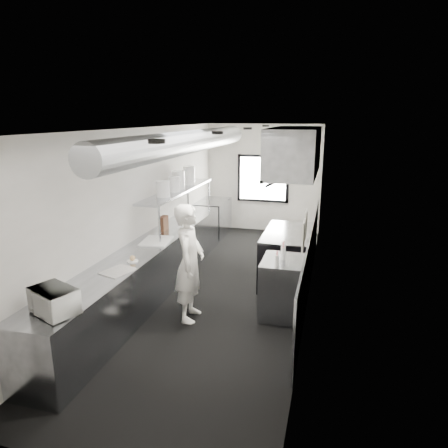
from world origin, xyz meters
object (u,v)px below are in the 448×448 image
Objects in this scene: plate_stack_a at (163,189)px; squeeze_bottle_e at (284,248)px; prep_counter at (151,269)px; squeeze_bottle_d at (283,251)px; pass_shelf at (179,191)px; small_plate at (133,261)px; deli_tub_a at (62,291)px; plate_stack_d at (189,175)px; microwave at (54,301)px; squeeze_bottle_a at (277,261)px; deli_tub_b at (63,288)px; far_work_table at (213,218)px; line_cook at (190,263)px; bottle_station at (283,288)px; squeeze_bottle_b at (277,258)px; plate_stack_c at (178,180)px; range at (286,256)px; exhaust_hood at (294,152)px; cutting_board at (156,241)px; squeeze_bottle_c at (283,253)px; knife_block at (163,223)px; plate_stack_b at (174,184)px.

squeeze_bottle_e is (2.28, -0.63, -0.72)m from plate_stack_a.
prep_counter is 31.08× the size of squeeze_bottle_d.
squeeze_bottle_d is (2.30, -1.56, -0.54)m from pass_shelf.
plate_stack_a is (-0.16, 1.58, 0.81)m from small_plate.
deli_tub_a is 4.32m from plate_stack_d.
deli_tub_a is (-0.24, 0.44, -0.10)m from microwave.
squeeze_bottle_a is (2.27, -2.00, -0.55)m from pass_shelf.
far_work_table is at bearing 88.17° from deli_tub_b.
line_cook is 13.31× the size of deli_tub_b.
microwave reaches higher than bottle_station.
plate_stack_c is at bearing 139.28° from squeeze_bottle_b.
squeeze_bottle_a is (0.04, -1.70, 0.52)m from range.
plate_stack_a is at bearing -168.03° from exhaust_hood.
cutting_board is 2.23m from squeeze_bottle_b.
plate_stack_a is at bearing 151.67° from squeeze_bottle_a.
plate_stack_c is 1.91× the size of squeeze_bottle_c.
small_plate is 0.43× the size of plate_stack_d.
deli_tub_a is 0.72× the size of squeeze_bottle_a.
microwave is 1.66× the size of plate_stack_a.
far_work_table is 4.15× the size of plate_stack_a.
squeeze_bottle_b is (-0.08, -0.20, 0.54)m from bottle_station.
pass_shelf is 15.83× the size of squeeze_bottle_e.
squeeze_bottle_c is 1.01× the size of squeeze_bottle_e.
microwave is 3.42m from knife_block.
squeeze_bottle_d reaches higher than small_plate.
squeeze_bottle_a is 0.44m from squeeze_bottle_d.
microwave is at bearing -88.47° from plate_stack_b.
squeeze_bottle_c reaches higher than cutting_board.
small_plate is (0.14, -0.86, 0.46)m from prep_counter.
prep_counter is 1.85m from pass_shelf.
squeeze_bottle_e is (-0.01, 0.14, -0.00)m from squeeze_bottle_d.
pass_shelf is 3.67m from deli_tub_a.
deli_tub_a is 2.89m from squeeze_bottle_a.
exhaust_hood is at bearing 54.05° from deli_tub_a.
line_cook is 10.30× the size of squeeze_bottle_b.
squeeze_bottle_d is (2.20, -0.20, 0.09)m from cutting_board.
knife_block is at bearing -92.25° from far_work_table.
small_plate is at bearing -86.66° from plate_stack_d.
plate_stack_d is (-0.12, 4.68, 0.72)m from microwave.
squeeze_bottle_c is (2.20, 2.37, -0.05)m from microwave.
squeeze_bottle_e reaches higher than bottle_station.
plate_stack_d is (-0.10, 1.97, 0.85)m from cutting_board.
squeeze_bottle_a reaches higher than cutting_board.
exhaust_hood is 8.37× the size of knife_block.
exhaust_hood reaches higher than squeeze_bottle_e.
squeeze_bottle_d is at bearing -1.44° from prep_counter.
cutting_board is at bearing -85.07° from plate_stack_c.
squeeze_bottle_b reaches higher than cutting_board.
knife_block is at bearing 97.44° from prep_counter.
plate_stack_a is 0.99× the size of plate_stack_b.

